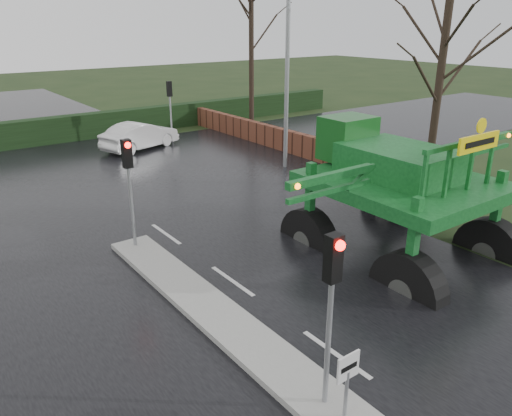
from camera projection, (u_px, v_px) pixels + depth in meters
ground at (336, 355)px, 10.75m from camera, size 140.00×140.00×0.00m
road_main at (141, 217)px, 18.27m from camera, size 14.00×80.00×0.02m
road_cross at (86, 178)px, 22.79m from camera, size 80.00×12.00×0.02m
median_island at (211, 310)px, 12.25m from camera, size 1.20×10.00×0.16m
hedge_row at (37, 132)px, 28.55m from camera, size 44.00×0.90×1.50m
brick_wall at (268, 135)px, 28.41m from camera, size 0.40×20.00×1.20m
keep_left_sign at (347, 376)px, 8.52m from camera, size 0.50×0.07×1.35m
traffic_signal_near at (332, 286)px, 8.35m from camera, size 0.26×0.33×3.52m
traffic_signal_mid at (129, 171)px, 14.75m from camera, size 0.26×0.33×3.52m
traffic_signal_far at (170, 98)px, 28.50m from camera, size 0.26×0.33×3.52m
street_light_right at (283, 39)px, 22.22m from camera, size 3.85×0.30×10.00m
tree_right_near at (442, 62)px, 19.82m from camera, size 5.60×5.60×9.64m
tree_right_far at (251, 25)px, 31.48m from camera, size 7.00×7.00×12.05m
crop_sprayer at (410, 195)px, 12.59m from camera, size 9.89×6.19×5.53m
white_sedan at (141, 149)px, 27.87m from camera, size 4.79×2.89×1.49m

